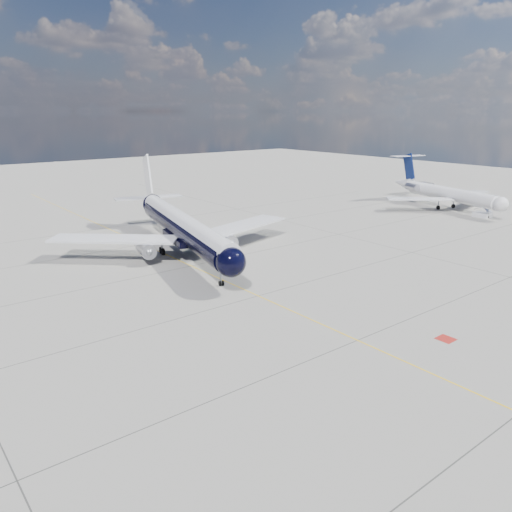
% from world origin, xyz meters
% --- Properties ---
extents(ground, '(320.00, 320.00, 0.00)m').
position_xyz_m(ground, '(0.00, 30.00, 0.00)').
color(ground, gray).
rests_on(ground, ground).
extents(taxiway_centerline, '(0.16, 160.00, 0.01)m').
position_xyz_m(taxiway_centerline, '(0.00, 25.00, 0.00)').
color(taxiway_centerline, yellow).
rests_on(taxiway_centerline, ground).
extents(red_marking, '(1.60, 1.60, 0.01)m').
position_xyz_m(red_marking, '(6.80, -10.00, 0.00)').
color(red_marking, maroon).
rests_on(red_marking, ground).
extents(main_airliner, '(37.01, 45.74, 13.38)m').
position_xyz_m(main_airliner, '(2.56, 32.01, 4.15)').
color(main_airliner, black).
rests_on(main_airliner, ground).
extents(regional_jet, '(27.95, 32.70, 11.22)m').
position_xyz_m(regional_jet, '(66.66, 27.74, 3.54)').
color(regional_jet, white).
rests_on(regional_jet, ground).
extents(boarding_stair, '(2.62, 3.24, 3.51)m').
position_xyz_m(boarding_stair, '(64.09, 17.04, 0.65)').
color(boarding_stair, white).
rests_on(boarding_stair, ground).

